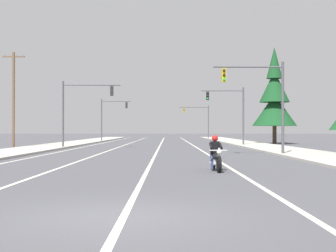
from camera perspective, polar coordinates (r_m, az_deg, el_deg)
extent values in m
plane|color=#47474C|center=(9.39, -6.89, -10.78)|extent=(400.00, 400.00, 0.00)
cube|color=beige|center=(54.21, -1.19, -2.25)|extent=(0.16, 100.00, 0.01)
cube|color=beige|center=(54.41, -5.34, -2.24)|extent=(0.16, 100.00, 0.01)
cube|color=beige|center=(54.27, 2.61, -2.24)|extent=(0.16, 100.00, 0.01)
cube|color=beige|center=(54.83, -8.99, -2.22)|extent=(0.16, 100.00, 0.01)
cube|color=#ADA89E|center=(50.07, 10.44, -2.31)|extent=(4.40, 110.00, 0.14)
cube|color=#ADA89E|center=(50.51, -13.38, -2.29)|extent=(4.40, 110.00, 0.14)
cylinder|color=black|center=(18.70, 5.87, -4.64)|extent=(0.15, 0.65, 0.64)
cylinder|color=black|center=(20.23, 5.16, -4.33)|extent=(0.15, 0.65, 0.64)
cylinder|color=silver|center=(18.78, 5.82, -3.66)|extent=(0.09, 0.33, 0.68)
sphere|color=white|center=(18.62, 5.89, -3.12)|extent=(0.20, 0.20, 0.20)
cylinder|color=silver|center=(18.82, 5.79, -2.94)|extent=(0.70, 0.08, 0.04)
ellipsoid|color=black|center=(19.33, 5.55, -3.67)|extent=(0.35, 0.58, 0.28)
cube|color=silver|center=(19.46, 5.50, -4.33)|extent=(0.26, 0.45, 0.24)
cube|color=black|center=(19.77, 5.36, -3.78)|extent=(0.31, 0.53, 0.12)
cube|color=black|center=(20.16, 5.18, -3.49)|extent=(0.22, 0.37, 0.08)
cylinder|color=silver|center=(19.84, 4.92, -4.46)|extent=(0.11, 0.55, 0.08)
cube|color=black|center=(19.71, 5.37, -2.68)|extent=(0.37, 0.26, 0.56)
sphere|color=#B21919|center=(19.68, 5.38, -1.49)|extent=(0.26, 0.26, 0.26)
cylinder|color=navy|center=(19.61, 5.84, -3.80)|extent=(0.16, 0.45, 0.30)
cylinder|color=navy|center=(19.46, 5.99, -4.72)|extent=(0.12, 0.16, 0.35)
cylinder|color=black|center=(19.48, 6.07, -2.41)|extent=(0.13, 0.53, 0.27)
cylinder|color=navy|center=(19.57, 5.03, -3.81)|extent=(0.16, 0.45, 0.30)
cylinder|color=navy|center=(19.41, 5.05, -4.73)|extent=(0.12, 0.16, 0.35)
cylinder|color=black|center=(19.42, 4.91, -2.42)|extent=(0.13, 0.53, 0.27)
cylinder|color=#47474C|center=(32.26, 13.36, 2.06)|extent=(0.18, 0.18, 6.20)
cylinder|color=#47474C|center=(31.98, 9.33, 7.02)|extent=(4.61, 0.22, 0.11)
cube|color=#B79319|center=(31.65, 6.44, 6.10)|extent=(0.31, 0.25, 0.90)
sphere|color=black|center=(31.53, 6.48, 6.67)|extent=(0.18, 0.18, 0.18)
sphere|color=black|center=(31.49, 6.48, 6.13)|extent=(0.18, 0.18, 0.18)
sphere|color=green|center=(31.46, 6.48, 5.59)|extent=(0.18, 0.18, 0.18)
cylinder|color=#47474C|center=(44.83, -12.81, 1.35)|extent=(0.18, 0.18, 6.20)
cylinder|color=#47474C|center=(44.62, -9.44, 4.89)|extent=(5.29, 0.35, 0.11)
cube|color=black|center=(44.40, -7.07, 4.20)|extent=(0.31, 0.25, 0.90)
sphere|color=black|center=(44.58, -7.05, 4.57)|extent=(0.18, 0.18, 0.18)
sphere|color=black|center=(44.56, -7.05, 4.19)|extent=(0.18, 0.18, 0.18)
sphere|color=green|center=(44.54, -7.05, 3.80)|extent=(0.18, 0.18, 0.18)
cylinder|color=#47474C|center=(50.85, 8.76, 1.13)|extent=(0.18, 0.18, 6.20)
cylinder|color=#47474C|center=(50.73, 6.27, 4.24)|extent=(4.45, 0.17, 0.11)
cube|color=black|center=(50.56, 4.51, 3.63)|extent=(0.30, 0.24, 0.90)
sphere|color=black|center=(50.42, 4.52, 3.98)|extent=(0.18, 0.18, 0.18)
sphere|color=black|center=(50.40, 4.52, 3.64)|extent=(0.18, 0.18, 0.18)
sphere|color=green|center=(50.38, 4.52, 3.30)|extent=(0.18, 0.18, 0.18)
cylinder|color=#47474C|center=(69.58, -8.29, 0.70)|extent=(0.18, 0.18, 6.20)
cylinder|color=#47474C|center=(69.47, -6.53, 2.97)|extent=(4.28, 0.20, 0.11)
cube|color=black|center=(69.32, -5.30, 2.52)|extent=(0.30, 0.25, 0.90)
sphere|color=black|center=(69.50, -5.29, 2.76)|extent=(0.18, 0.18, 0.18)
sphere|color=black|center=(69.48, -5.29, 2.51)|extent=(0.18, 0.18, 0.18)
sphere|color=green|center=(69.46, -5.29, 2.27)|extent=(0.18, 0.18, 0.18)
cylinder|color=#47474C|center=(87.47, 4.60, 0.46)|extent=(0.18, 0.18, 6.20)
cylinder|color=#47474C|center=(87.32, 2.86, 2.26)|extent=(5.33, 0.21, 0.11)
cube|color=#B79319|center=(87.18, 1.63, 1.90)|extent=(0.30, 0.25, 0.90)
sphere|color=black|center=(87.03, 1.64, 2.11)|extent=(0.18, 0.18, 0.18)
sphere|color=black|center=(87.02, 1.64, 1.91)|extent=(0.18, 0.18, 0.18)
sphere|color=green|center=(87.01, 1.64, 1.71)|extent=(0.18, 0.18, 0.18)
cylinder|color=brown|center=(46.57, -18.39, 2.98)|extent=(0.26, 0.26, 8.94)
cube|color=brown|center=(46.99, -18.38, 7.94)|extent=(2.08, 0.12, 0.12)
cylinder|color=slate|center=(47.28, -19.40, 8.02)|extent=(0.08, 0.08, 0.12)
cylinder|color=slate|center=(46.74, -17.35, 8.11)|extent=(0.08, 0.08, 0.12)
cylinder|color=#423023|center=(58.48, 12.41, -1.04)|extent=(0.48, 0.48, 2.18)
cone|color=#14421E|center=(58.53, 12.41, 1.89)|extent=(5.32, 5.32, 3.81)
cone|color=#14421E|center=(58.72, 12.40, 4.67)|extent=(3.62, 3.62, 3.81)
cone|color=#14421E|center=(59.04, 12.40, 7.44)|extent=(1.91, 1.91, 3.81)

